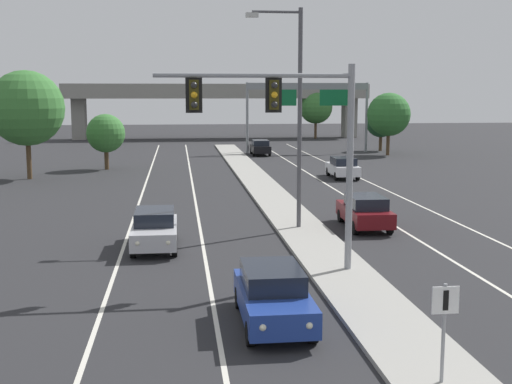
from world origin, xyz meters
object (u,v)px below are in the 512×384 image
tree_far_left_a (26,108)px  tree_far_left_b (106,133)px  car_oncoming_blue (273,295)px  car_oncoming_silver (155,229)px  tree_far_right_c (316,107)px  street_lamp_median (295,106)px  car_receding_darkred (365,211)px  overhead_signal_mast (290,125)px  car_receding_black (260,147)px  highway_sign_gantry (308,95)px  tree_far_right_a (389,115)px  car_receding_white (343,167)px  median_sign_post (444,319)px  tree_far_right_b (381,122)px

tree_far_left_a → tree_far_left_b: bearing=48.1°
car_oncoming_blue → car_oncoming_silver: bearing=110.4°
tree_far_right_c → tree_far_left_a: (-30.53, -41.53, 0.85)m
tree_far_right_c → car_oncoming_blue: bearing=-102.8°
street_lamp_median → tree_far_left_a: size_ratio=1.24×
car_oncoming_silver → car_receding_darkred: (9.77, 2.99, 0.00)m
overhead_signal_mast → car_receding_black: (4.67, 45.39, -4.47)m
car_oncoming_blue → highway_sign_gantry: size_ratio=0.34×
car_receding_black → tree_far_right_a: (13.11, -1.68, 3.37)m
car_receding_white → tree_far_right_a: tree_far_right_a is taller
car_receding_darkred → tree_far_right_c: (10.70, 62.19, 3.59)m
car_oncoming_blue → tree_far_left_b: size_ratio=0.96×
overhead_signal_mast → tree_far_left_b: bearing=106.1°
median_sign_post → tree_far_right_b: 60.75m
street_lamp_median → car_receding_white: 20.42m
highway_sign_gantry → tree_far_left_a: bearing=-142.3°
car_oncoming_blue → tree_far_left_b: 39.85m
car_oncoming_silver → car_receding_darkred: bearing=17.0°
median_sign_post → tree_far_left_b: size_ratio=0.47×
car_receding_black → highway_sign_gantry: highway_sign_gantry is taller
overhead_signal_mast → car_oncoming_silver: 8.06m
car_receding_darkred → tree_far_left_a: tree_far_left_a is taller
median_sign_post → street_lamp_median: bearing=90.8°
overhead_signal_mast → tree_far_right_b: bearing=69.2°
median_sign_post → tree_far_left_b: bearing=104.9°
car_oncoming_blue → tree_far_left_a: bearing=112.3°
tree_far_right_a → car_oncoming_silver: bearing=-120.1°
car_oncoming_blue → tree_far_right_b: size_ratio=0.91×
street_lamp_median → tree_far_right_a: street_lamp_median is taller
highway_sign_gantry → tree_far_left_b: 24.26m
street_lamp_median → tree_far_left_b: street_lamp_median is taller
median_sign_post → tree_far_right_a: size_ratio=0.34×
car_oncoming_blue → tree_far_right_a: (19.07, 48.62, 3.37)m
street_lamp_median → tree_far_right_b: bearing=67.5°
tree_far_left_a → car_receding_white: bearing=-5.3°
car_oncoming_silver → car_receding_black: size_ratio=1.00×
overhead_signal_mast → highway_sign_gantry: bearing=78.1°
tree_far_left_b → street_lamp_median: bearing=-66.8°
median_sign_post → tree_far_right_c: bearing=80.1°
tree_far_right_b → car_receding_darkred: bearing=-108.3°
tree_far_right_c → tree_far_left_b: (-25.44, -35.86, -1.38)m
tree_far_right_b → tree_far_left_a: (-33.51, -20.65, 2.08)m
street_lamp_median → tree_far_left_a: 26.43m
car_receding_black → tree_far_left_a: size_ratio=0.56×
tree_far_left_a → median_sign_post: bearing=-66.2°
car_oncoming_blue → car_oncoming_silver: (-3.55, 9.55, 0.00)m
car_oncoming_blue → tree_far_right_a: 52.33m
median_sign_post → car_receding_white: 36.15m
median_sign_post → street_lamp_median: street_lamp_median is taller
tree_far_left_b → median_sign_post: bearing=-75.1°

